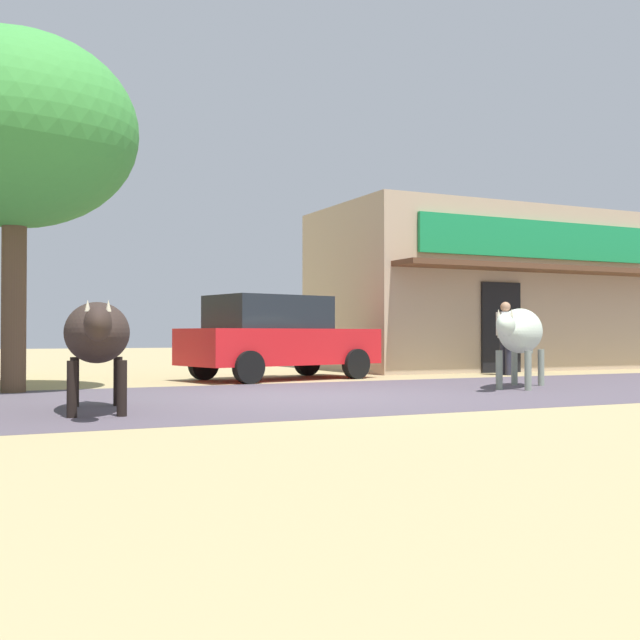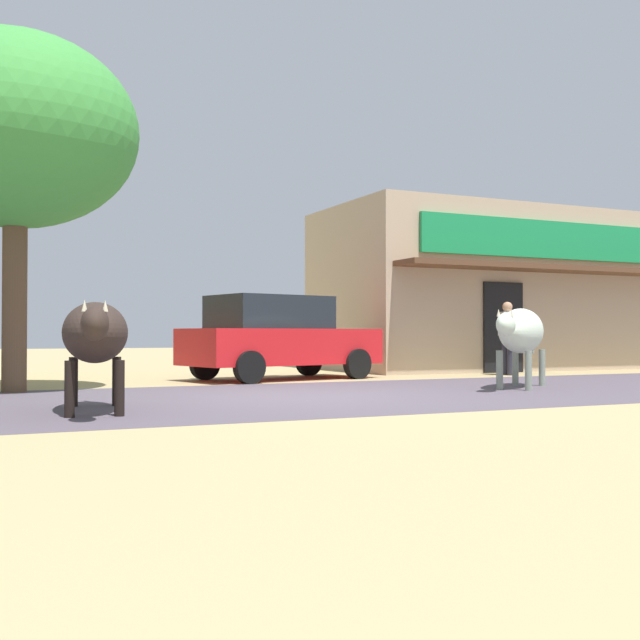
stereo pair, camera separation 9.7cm
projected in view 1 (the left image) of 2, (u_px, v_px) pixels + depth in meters
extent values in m
plane|color=tan|center=(301.00, 396.00, 11.34)|extent=(80.00, 80.00, 0.00)
cube|color=#524853|center=(301.00, 396.00, 11.34)|extent=(72.00, 5.75, 0.00)
cube|color=tan|center=(482.00, 291.00, 20.85)|extent=(8.45, 4.35, 4.04)
cube|color=#198C4C|center=(539.00, 239.00, 18.85)|extent=(6.76, 0.10, 0.90)
cube|color=brown|center=(550.00, 269.00, 18.49)|extent=(8.11, 0.90, 0.12)
cube|color=black|center=(501.00, 327.00, 18.36)|extent=(1.10, 0.06, 2.10)
cylinder|color=brown|center=(14.00, 300.00, 12.15)|extent=(0.37, 0.37, 2.83)
ellipsoid|color=green|center=(15.00, 130.00, 12.20)|extent=(3.75, 3.75, 3.00)
cube|color=red|center=(281.00, 346.00, 15.60)|extent=(4.19, 2.45, 0.70)
cube|color=#1E2328|center=(268.00, 312.00, 15.43)|extent=(2.44, 1.93, 0.64)
cylinder|color=black|center=(307.00, 362.00, 17.02)|extent=(0.63, 0.31, 0.60)
cylinder|color=black|center=(356.00, 364.00, 15.76)|extent=(0.63, 0.31, 0.60)
cylinder|color=black|center=(204.00, 365.00, 15.43)|extent=(0.63, 0.31, 0.60)
cylinder|color=black|center=(249.00, 367.00, 14.17)|extent=(0.63, 0.31, 0.60)
ellipsoid|color=#30241F|center=(97.00, 333.00, 9.17)|extent=(1.06, 2.14, 0.71)
ellipsoid|color=#30241F|center=(98.00, 324.00, 7.95)|extent=(0.37, 0.60, 0.36)
cone|color=beige|center=(108.00, 306.00, 7.93)|extent=(0.06, 0.06, 0.12)
cone|color=beige|center=(88.00, 305.00, 7.87)|extent=(0.06, 0.06, 0.12)
cylinder|color=black|center=(122.00, 388.00, 8.59)|extent=(0.11, 0.11, 0.61)
cylinder|color=black|center=(72.00, 389.00, 8.45)|extent=(0.11, 0.11, 0.61)
cylinder|color=black|center=(118.00, 381.00, 9.87)|extent=(0.11, 0.11, 0.61)
cylinder|color=black|center=(74.00, 382.00, 9.72)|extent=(0.11, 0.11, 0.61)
cylinder|color=black|center=(96.00, 340.00, 10.20)|extent=(0.05, 0.05, 0.57)
ellipsoid|color=silver|center=(521.00, 331.00, 13.19)|extent=(1.92, 1.76, 0.75)
ellipsoid|color=silver|center=(506.00, 324.00, 12.07)|extent=(0.61, 0.57, 0.36)
cone|color=beige|center=(512.00, 313.00, 11.99)|extent=(0.06, 0.06, 0.12)
cone|color=beige|center=(498.00, 313.00, 12.07)|extent=(0.06, 0.06, 0.12)
cylinder|color=gray|center=(528.00, 371.00, 12.51)|extent=(0.11, 0.11, 0.63)
cylinder|color=gray|center=(499.00, 370.00, 12.70)|extent=(0.11, 0.11, 0.63)
cylinder|color=gray|center=(541.00, 368.00, 13.66)|extent=(0.11, 0.11, 0.63)
cylinder|color=gray|center=(514.00, 367.00, 13.85)|extent=(0.11, 0.11, 0.63)
cylinder|color=gray|center=(531.00, 337.00, 14.13)|extent=(0.05, 0.05, 0.60)
cylinder|color=#262633|center=(503.00, 356.00, 17.31)|extent=(0.14, 0.14, 0.81)
cylinder|color=#262633|center=(508.00, 357.00, 17.15)|extent=(0.14, 0.14, 0.81)
cube|color=silver|center=(505.00, 325.00, 17.24)|extent=(0.41, 0.47, 0.57)
sphere|color=tan|center=(505.00, 307.00, 17.25)|extent=(0.22, 0.22, 0.22)
cylinder|color=silver|center=(498.00, 324.00, 17.47)|extent=(0.09, 0.09, 0.51)
cylinder|color=silver|center=(513.00, 324.00, 17.00)|extent=(0.09, 0.09, 0.51)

